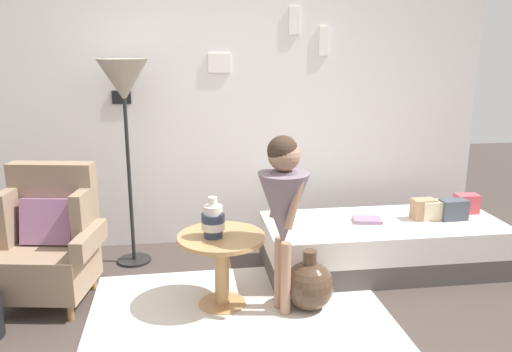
% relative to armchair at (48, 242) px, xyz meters
% --- Properties ---
extents(gallery_wall, '(4.80, 0.12, 2.60)m').
position_rel_armchair_xyz_m(gallery_wall, '(1.33, 1.03, 0.86)').
color(gallery_wall, silver).
rests_on(gallery_wall, ground).
extents(rug, '(2.02, 1.44, 0.01)m').
position_rel_armchair_xyz_m(rug, '(1.30, -0.43, -0.43)').
color(rug, silver).
rests_on(rug, ground).
extents(armchair, '(0.83, 0.69, 0.97)m').
position_rel_armchair_xyz_m(armchair, '(0.00, 0.00, 0.00)').
color(armchair, olive).
rests_on(armchair, ground).
extents(daybed, '(1.91, 0.83, 0.40)m').
position_rel_armchair_xyz_m(daybed, '(2.54, 0.15, -0.24)').
color(daybed, '#4C4742').
rests_on(daybed, ground).
extents(pillow_head, '(0.19, 0.13, 0.16)m').
position_rel_armchair_xyz_m(pillow_head, '(3.31, 0.25, 0.04)').
color(pillow_head, '#D64C56').
rests_on(pillow_head, daybed).
extents(pillow_mid, '(0.22, 0.13, 0.17)m').
position_rel_armchair_xyz_m(pillow_mid, '(3.11, 0.11, 0.04)').
color(pillow_mid, '#474C56').
rests_on(pillow_mid, daybed).
extents(pillow_back, '(0.20, 0.12, 0.15)m').
position_rel_armchair_xyz_m(pillow_back, '(2.96, 0.15, 0.04)').
color(pillow_back, beige).
rests_on(pillow_back, daybed).
extents(pillow_extra, '(0.19, 0.13, 0.17)m').
position_rel_armchair_xyz_m(pillow_extra, '(2.88, 0.16, 0.04)').
color(pillow_extra, tan).
rests_on(pillow_extra, daybed).
extents(side_table, '(0.60, 0.60, 0.52)m').
position_rel_armchair_xyz_m(side_table, '(1.20, -0.28, -0.06)').
color(side_table, tan).
rests_on(side_table, ground).
extents(vase_striped, '(0.16, 0.16, 0.28)m').
position_rel_armchair_xyz_m(vase_striped, '(1.14, -0.30, 0.20)').
color(vase_striped, '#2D384C').
rests_on(vase_striped, side_table).
extents(floor_lamp, '(0.40, 0.40, 1.67)m').
position_rel_armchair_xyz_m(floor_lamp, '(0.53, 0.59, 1.01)').
color(floor_lamp, black).
rests_on(floor_lamp, ground).
extents(person_child, '(0.34, 0.34, 1.23)m').
position_rel_armchair_xyz_m(person_child, '(1.59, -0.43, 0.36)').
color(person_child, '#A37A60').
rests_on(person_child, ground).
extents(book_on_daybed, '(0.25, 0.20, 0.03)m').
position_rel_armchair_xyz_m(book_on_daybed, '(2.41, 0.16, -0.02)').
color(book_on_daybed, gray).
rests_on(book_on_daybed, daybed).
extents(demijohn_near, '(0.34, 0.34, 0.43)m').
position_rel_armchair_xyz_m(demijohn_near, '(1.78, -0.42, -0.26)').
color(demijohn_near, '#473323').
rests_on(demijohn_near, ground).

